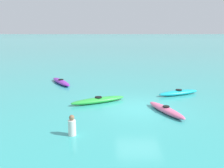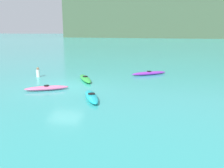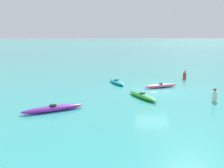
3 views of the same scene
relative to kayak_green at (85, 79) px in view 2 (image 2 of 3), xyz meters
name	(u,v)px [view 2 (image 2 of 3)]	position (x,y,z in m)	size (l,w,h in m)	color
ground_plane	(64,86)	(-1.00, -2.32, -0.16)	(600.00, 600.00, 0.00)	#38ADA8
headland_cliff	(167,14)	(17.00, 133.36, 13.73)	(119.18, 44.03, 27.78)	#42563D
kayak_green	(85,79)	(0.00, 0.00, 0.00)	(2.06, 3.35, 0.37)	green
kayak_cyan	(92,97)	(1.78, -5.27, 0.00)	(1.72, 3.06, 0.37)	#19B7C6
kayak_purple	(149,73)	(5.32, 3.30, 0.00)	(3.42, 2.35, 0.37)	purple
kayak_pink	(47,88)	(-1.82, -3.63, 0.00)	(2.96, 1.68, 0.37)	pink
person_near_shore	(38,73)	(-4.57, 0.84, 0.22)	(0.43, 0.43, 0.88)	silver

